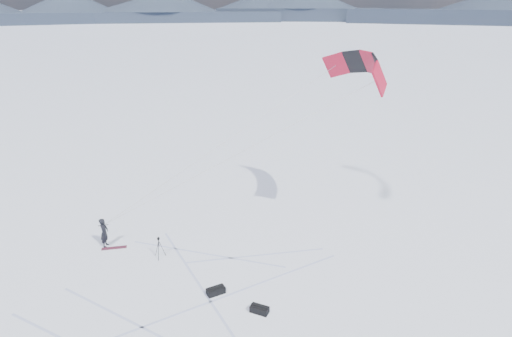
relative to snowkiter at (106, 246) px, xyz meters
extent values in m
plane|color=white|center=(2.53, -3.73, 0.00)|extent=(1800.00, 1800.00, 0.00)
cube|color=#18222D|center=(177.56, 264.17, 3.48)|extent=(150.19, 119.71, 6.95)
cone|color=#18222D|center=(177.56, 264.17, 6.95)|extent=(88.58, 88.58, 8.00)
cube|color=#18222D|center=(81.09, 306.48, 3.48)|extent=(156.46, 80.45, 6.95)
cone|color=#18222D|center=(81.09, 306.48, 6.95)|extent=(77.75, 77.75, 8.00)
cube|color=#18222D|center=(-23.89, 315.18, 3.48)|extent=(153.20, 57.23, 6.95)
cone|color=#18222D|center=(-23.89, 315.18, 6.95)|extent=(69.07, 69.07, 8.00)
cube|color=#A1ABD3|center=(-0.77, -5.43, 0.00)|extent=(3.52, 7.29, 0.01)
cube|color=#A1ABD3|center=(0.93, -3.13, 0.00)|extent=(6.45, 7.79, 0.01)
cube|color=#A1ABD3|center=(2.63, -0.83, 0.00)|extent=(11.66, 3.07, 0.01)
cube|color=#A1ABD3|center=(4.33, -6.53, 0.00)|extent=(1.27, 5.91, 0.01)
cube|color=#A1ABD3|center=(6.03, -4.23, 0.00)|extent=(6.52, 4.83, 0.01)
imported|color=black|center=(0.00, 0.00, 0.00)|extent=(0.49, 0.67, 1.70)
cube|color=maroon|center=(0.47, -0.31, 0.02)|extent=(1.35, 0.29, 0.04)
cylinder|color=black|center=(3.16, -1.60, 0.50)|extent=(0.34, 0.13, 1.00)
cylinder|color=black|center=(2.88, -1.54, 0.50)|extent=(0.28, 0.26, 1.00)
cylinder|color=black|center=(2.97, -1.81, 0.50)|extent=(0.10, 0.35, 1.00)
cylinder|color=black|center=(3.00, -1.65, 0.84)|extent=(0.03, 0.03, 0.32)
cube|color=black|center=(3.00, -1.65, 1.05)|extent=(0.08, 0.08, 0.05)
cube|color=black|center=(3.00, -1.65, 1.13)|extent=(0.14, 0.11, 0.09)
cylinder|color=black|center=(3.00, -1.56, 1.13)|extent=(0.06, 0.09, 0.06)
cube|color=black|center=(5.69, -5.21, 0.16)|extent=(0.93, 0.65, 0.32)
cylinder|color=black|center=(5.69, -5.21, 0.34)|extent=(0.79, 0.33, 0.08)
cube|color=black|center=(7.46, -6.81, 0.15)|extent=(0.89, 0.77, 0.30)
cylinder|color=black|center=(7.46, -6.81, 0.32)|extent=(0.69, 0.50, 0.09)
cube|color=#B1132C|center=(14.54, -1.39, 9.07)|extent=(1.46, 1.25, 1.71)
cube|color=black|center=(15.05, -0.14, 9.40)|extent=(1.06, 1.44, 1.51)
cube|color=#B1132C|center=(15.14, 1.26, 9.52)|extent=(0.88, 1.47, 1.29)
cube|color=black|center=(14.81, 2.64, 9.40)|extent=(1.28, 1.38, 1.51)
cube|color=#B1132C|center=(14.11, 3.78, 9.07)|extent=(1.62, 1.13, 1.71)
cylinder|color=#99999B|center=(7.27, -0.69, 5.19)|extent=(14.55, 1.41, 7.79)
cylinder|color=#99999B|center=(7.05, 1.89, 5.19)|extent=(14.12, 3.80, 7.79)
cylinder|color=black|center=(0.00, 0.00, 1.31)|extent=(0.55, 0.08, 0.03)
camera|label=1|loc=(4.77, -21.71, 12.62)|focal=30.00mm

